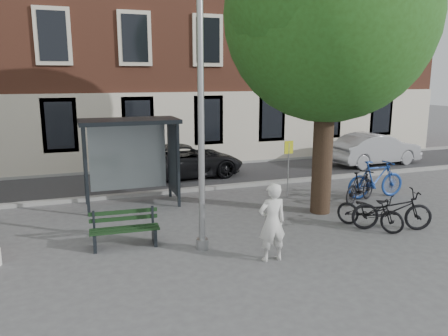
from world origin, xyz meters
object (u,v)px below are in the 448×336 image
bike_d (360,187)px  car_dark (184,161)px  bike_b (376,179)px  bike_c (370,211)px  car_silver (375,149)px  bus_shelter (143,142)px  painter (272,222)px  bench (125,231)px  lamppost (201,127)px  notice_sign (288,157)px  bike_a (392,210)px

bike_d → car_dark: size_ratio=0.36×
bike_b → bike_c: 3.14m
bike_b → car_silver: (3.54, 4.52, 0.09)m
bike_b → car_dark: size_ratio=0.44×
bus_shelter → painter: bearing=-70.8°
bus_shelter → bench: bus_shelter is taller
bike_d → car_silver: (4.34, 4.80, 0.20)m
bus_shelter → bike_c: size_ratio=1.63×
bike_c → lamppost: bearing=146.9°
lamppost → bike_b: 7.20m
bike_c → car_dark: (-2.98, 7.36, 0.19)m
bike_c → car_dark: bearing=80.8°
car_silver → bus_shelter: bearing=98.8°
bike_d → car_silver: car_silver is taller
bike_d → notice_sign: size_ratio=0.92×
bike_b → bike_d: size_ratio=1.22×
car_dark → car_silver: 8.59m
bike_b → bike_d: bike_b is taller
bike_c → notice_sign: size_ratio=0.96×
bike_b → notice_sign: (-2.58, 1.11, 0.69)m
lamppost → bike_a: 5.41m
bike_a → bike_d: size_ratio=1.20×
painter → bike_a: (3.71, 0.71, -0.32)m
bike_c → car_dark: size_ratio=0.38×
painter → notice_sign: bearing=-122.3°
lamppost → bike_b: (6.49, 2.23, -2.17)m
lamppost → bench: bearing=154.4°
car_dark → bike_d: bearing=-145.8°
bus_shelter → car_dark: size_ratio=0.61×
lamppost → bus_shelter: lamppost is taller
bike_b → car_silver: car_silver is taller
painter → car_silver: painter is taller
bike_c → bike_d: (1.26, 2.09, 0.04)m
bike_d → notice_sign: 2.39m
bike_d → car_silver: 6.47m
bench → bike_d: size_ratio=0.95×
bus_shelter → car_silver: bearing=14.0°
bike_d → car_dark: bearing=13.7°
bike_d → car_silver: size_ratio=0.39×
lamppost → car_silver: bearing=34.0°
bike_a → bike_b: bearing=-9.1°
painter → bike_d: (4.49, 3.05, -0.34)m
notice_sign → bike_d: bearing=-41.8°
bike_b → car_silver: 5.74m
bus_shelter → bench: bearing=-107.0°
car_silver → bike_c: bearing=135.7°
bike_b → notice_sign: 2.89m
bike_b → car_dark: car_dark is taller
lamppost → bike_d: 6.44m
lamppost → bike_d: bearing=18.9°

